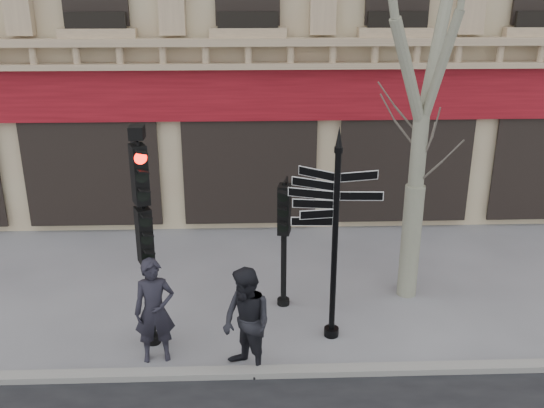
{
  "coord_description": "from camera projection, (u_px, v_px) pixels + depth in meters",
  "views": [
    {
      "loc": [
        0.02,
        -9.91,
        6.27
      ],
      "look_at": [
        0.41,
        0.6,
        2.32
      ],
      "focal_mm": 40.0,
      "sensor_mm": 36.0,
      "label": 1
    }
  ],
  "objects": [
    {
      "name": "ground",
      "position": [
        252.0,
        330.0,
        11.47
      ],
      "size": [
        80.0,
        80.0,
        0.0
      ],
      "primitive_type": "plane",
      "color": "slate",
      "rests_on": "ground"
    },
    {
      "name": "traffic_signal_secondary",
      "position": [
        284.0,
        222.0,
        11.75
      ],
      "size": [
        0.49,
        0.39,
        2.59
      ],
      "rotation": [
        0.0,
        0.0,
        -0.2
      ],
      "color": "black",
      "rests_on": "ground"
    },
    {
      "name": "pedestrian_b",
      "position": [
        247.0,
        323.0,
        9.92
      ],
      "size": [
        1.14,
        1.18,
        1.91
      ],
      "primitive_type": "imported",
      "rotation": [
        0.0,
        0.0,
        -0.91
      ],
      "color": "black",
      "rests_on": "ground"
    },
    {
      "name": "pedestrian_a",
      "position": [
        155.0,
        311.0,
        10.29
      ],
      "size": [
        0.76,
        0.56,
        1.9
      ],
      "primitive_type": "imported",
      "rotation": [
        0.0,
        0.0,
        0.15
      ],
      "color": "black",
      "rests_on": "ground"
    },
    {
      "name": "kerb",
      "position": [
        252.0,
        372.0,
        10.14
      ],
      "size": [
        80.0,
        0.25,
        0.12
      ],
      "primitive_type": "cube",
      "color": "gray",
      "rests_on": "ground"
    },
    {
      "name": "traffic_signal_main",
      "position": [
        143.0,
        213.0,
        10.19
      ],
      "size": [
        0.54,
        0.47,
        4.04
      ],
      "rotation": [
        0.0,
        0.0,
        0.42
      ],
      "color": "black",
      "rests_on": "ground"
    },
    {
      "name": "fingerpost",
      "position": [
        337.0,
        201.0,
        10.36
      ],
      "size": [
        2.0,
        2.0,
        3.99
      ],
      "rotation": [
        0.0,
        0.0,
        -0.22
      ],
      "color": "black",
      "rests_on": "ground"
    }
  ]
}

